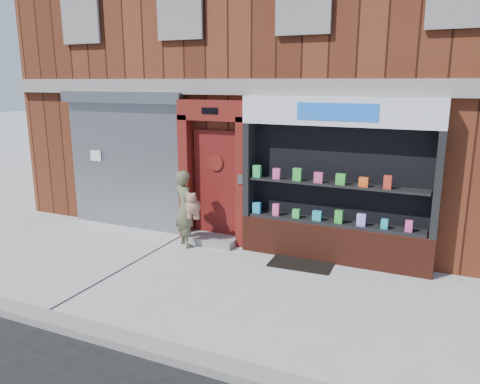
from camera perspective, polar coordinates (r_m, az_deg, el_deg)
The scene contains 8 objects.
ground at distance 8.01m, azimuth -4.47°, elevation -10.70°, with size 80.00×80.00×0.00m, color #9E9E99.
curb at distance 6.40m, azimuth -14.22°, elevation -17.12°, with size 60.00×0.30×0.12m, color gray.
building at distance 12.90m, azimuth 8.67°, elevation 16.54°, with size 12.00×8.16×8.00m.
shutter_bay at distance 10.70m, azimuth -13.82°, elevation 4.72°, with size 3.10×0.30×3.04m.
red_door_bay at distance 9.48m, azimuth -3.19°, elevation 2.40°, with size 1.52×0.58×2.90m.
pharmacy_bay at distance 8.60m, azimuth 11.57°, elevation 0.43°, with size 3.50×0.41×3.00m.
woman at distance 9.37m, azimuth -6.60°, elevation -1.99°, with size 0.74×0.63×1.55m.
doormat at distance 8.76m, azimuth 7.58°, elevation -8.50°, with size 1.13×0.79×0.03m, color black.
Camera 1 is at (3.57, -6.38, 3.27)m, focal length 35.00 mm.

